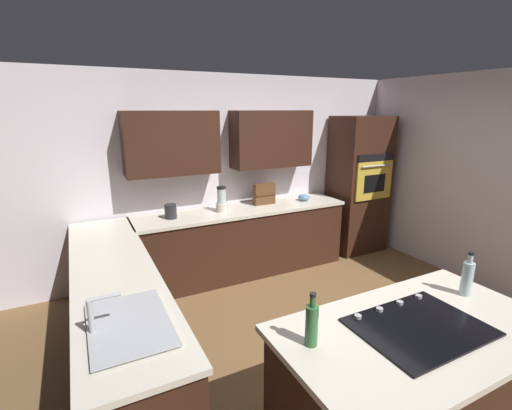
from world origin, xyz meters
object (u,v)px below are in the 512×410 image
object	(u,v)px
sink_unit	(128,323)
blender	(222,201)
kettle	(171,211)
oil_bottle	(312,324)
wall_oven	(359,185)
cooktop	(419,326)
mixing_bowl	(304,197)
second_bottle	(467,278)
spice_rack	(264,194)

from	to	relation	value
sink_unit	blender	bearing A→B (deg)	-124.62
kettle	oil_bottle	size ratio (longest dim) A/B	0.54
wall_oven	sink_unit	world-z (taller)	wall_oven
cooktop	kettle	world-z (taller)	kettle
wall_oven	oil_bottle	xyz separation A→B (m)	(2.80, 2.70, -0.01)
sink_unit	kettle	world-z (taller)	sink_unit
mixing_bowl	second_bottle	size ratio (longest dim) A/B	0.52
second_bottle	oil_bottle	bearing A→B (deg)	-1.55
mixing_bowl	cooktop	bearing A→B (deg)	68.42
sink_unit	mixing_bowl	bearing A→B (deg)	-142.32
wall_oven	blender	xyz separation A→B (m)	(2.25, -0.01, 0.01)
blender	oil_bottle	size ratio (longest dim) A/B	1.03
blender	oil_bottle	bearing A→B (deg)	78.49
wall_oven	spice_rack	xyz separation A→B (m)	(1.60, -0.08, 0.01)
oil_bottle	second_bottle	size ratio (longest dim) A/B	0.98
oil_bottle	spice_rack	bearing A→B (deg)	-113.32
spice_rack	sink_unit	bearing A→B (deg)	45.93
wall_oven	sink_unit	xyz separation A→B (m)	(3.68, 2.06, -0.11)
cooktop	oil_bottle	size ratio (longest dim) A/B	2.42
blender	spice_rack	bearing A→B (deg)	-173.13
kettle	oil_bottle	bearing A→B (deg)	92.08
cooktop	second_bottle	bearing A→B (deg)	-168.58
mixing_bowl	blender	bearing A→B (deg)	-0.00
wall_oven	mixing_bowl	world-z (taller)	wall_oven
mixing_bowl	kettle	size ratio (longest dim) A/B	0.97
blender	mixing_bowl	distance (m)	1.25
sink_unit	oil_bottle	bearing A→B (deg)	143.89
mixing_bowl	second_bottle	xyz separation A→B (m)	(0.52, 2.74, 0.09)
wall_oven	second_bottle	size ratio (longest dim) A/B	6.43
wall_oven	cooktop	world-z (taller)	wall_oven
sink_unit	spice_rack	distance (m)	2.99
sink_unit	cooktop	distance (m)	1.74
sink_unit	spice_rack	size ratio (longest dim) A/B	2.34
wall_oven	blender	world-z (taller)	wall_oven
spice_rack	oil_bottle	distance (m)	3.03
sink_unit	kettle	size ratio (longest dim) A/B	4.12
cooktop	mixing_bowl	size ratio (longest dim) A/B	4.60
mixing_bowl	spice_rack	bearing A→B (deg)	-7.43
spice_rack	oil_bottle	world-z (taller)	oil_bottle
wall_oven	second_bottle	distance (m)	3.13
mixing_bowl	spice_rack	xyz separation A→B (m)	(0.60, -0.08, 0.10)
blender	second_bottle	bearing A→B (deg)	104.95
cooktop	mixing_bowl	xyz separation A→B (m)	(-1.13, -2.87, 0.04)
cooktop	spice_rack	bearing A→B (deg)	-100.28
mixing_bowl	oil_bottle	xyz separation A→B (m)	(1.80, 2.71, 0.08)
wall_oven	mixing_bowl	bearing A→B (deg)	-0.33
wall_oven	sink_unit	distance (m)	4.22
second_bottle	blender	bearing A→B (deg)	-75.05
cooktop	blender	size ratio (longest dim) A/B	2.36
oil_bottle	second_bottle	world-z (taller)	second_bottle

